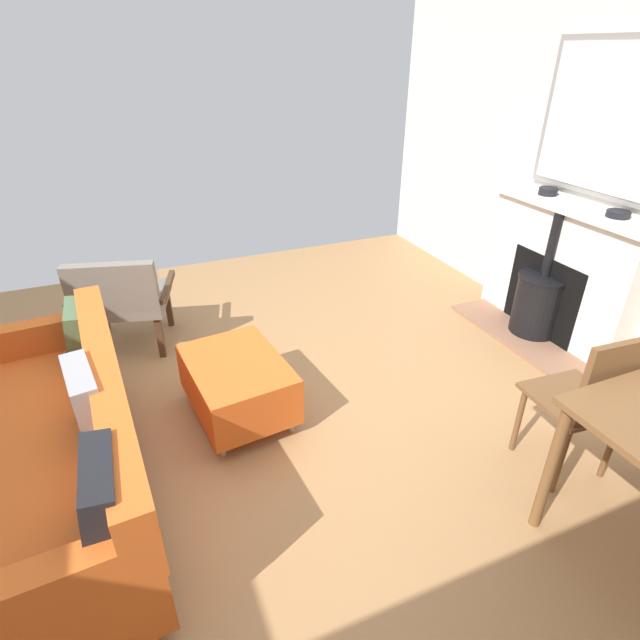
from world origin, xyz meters
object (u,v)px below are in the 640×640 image
(sofa, at_px, (54,453))
(ottoman, at_px, (237,383))
(dining_chair_near_fireplace, at_px, (590,397))
(mantel_bowl_far, at_px, (618,213))
(fireplace, at_px, (553,279))
(armchair_accent, at_px, (121,297))
(mantel_bowl_near, at_px, (548,191))

(sofa, height_order, ottoman, sofa)
(dining_chair_near_fireplace, bearing_deg, ottoman, -37.76)
(mantel_bowl_far, bearing_deg, sofa, 0.96)
(fireplace, height_order, mantel_bowl_far, mantel_bowl_far)
(sofa, xyz_separation_m, ottoman, (-0.97, -0.34, -0.09))
(sofa, bearing_deg, fireplace, -173.35)
(armchair_accent, bearing_deg, sofa, 74.30)
(ottoman, bearing_deg, fireplace, -178.50)
(fireplace, bearing_deg, mantel_bowl_near, -96.10)
(mantel_bowl_near, distance_m, mantel_bowl_far, 0.60)
(dining_chair_near_fireplace, bearing_deg, mantel_bowl_far, -139.78)
(mantel_bowl_near, xyz_separation_m, mantel_bowl_far, (0.00, 0.60, -0.01))
(mantel_bowl_near, distance_m, armchair_accent, 3.25)
(mantel_bowl_far, bearing_deg, armchair_accent, -23.64)
(armchair_accent, distance_m, dining_chair_near_fireplace, 3.04)
(mantel_bowl_near, xyz_separation_m, armchair_accent, (3.10, -0.75, -0.64))
(fireplace, bearing_deg, ottoman, 1.50)
(sofa, distance_m, dining_chair_near_fireplace, 2.60)
(fireplace, relative_size, mantel_bowl_near, 10.11)
(sofa, relative_size, armchair_accent, 2.43)
(ottoman, xyz_separation_m, armchair_accent, (0.57, -1.08, 0.20))
(armchair_accent, relative_size, dining_chair_near_fireplace, 0.91)
(ottoman, relative_size, armchair_accent, 0.98)
(fireplace, relative_size, mantel_bowl_far, 9.30)
(fireplace, bearing_deg, mantel_bowl_far, 94.55)
(mantel_bowl_near, bearing_deg, ottoman, 7.28)
(sofa, bearing_deg, dining_chair_near_fireplace, 161.59)
(mantel_bowl_near, height_order, sofa, mantel_bowl_near)
(armchair_accent, xyz_separation_m, dining_chair_near_fireplace, (-2.06, 2.23, 0.08))
(armchair_accent, bearing_deg, dining_chair_near_fireplace, 132.71)
(sofa, relative_size, dining_chair_near_fireplace, 2.20)
(ottoman, distance_m, armchair_accent, 1.23)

